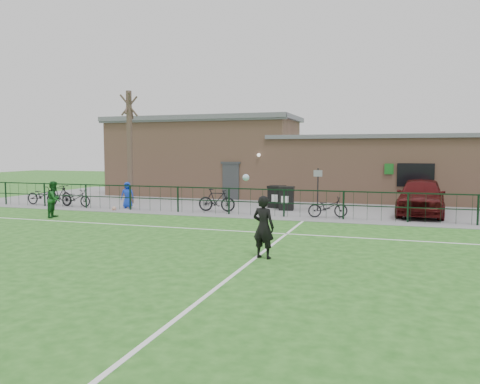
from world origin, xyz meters
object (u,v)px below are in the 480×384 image
(wheelie_bin_right, at_px, (287,199))
(ball_ground, at_px, (114,209))
(car_maroon, at_px, (421,196))
(bicycle_a, at_px, (42,195))
(sign_post, at_px, (318,189))
(outfield_player, at_px, (54,199))
(spectator_child, at_px, (127,195))
(bicycle_d, at_px, (217,200))
(bare_tree, at_px, (130,148))
(bicycle_e, at_px, (328,207))
(bicycle_c, at_px, (76,198))
(wheelie_bin_left, at_px, (277,197))
(bicycle_b, at_px, (59,195))

(wheelie_bin_right, height_order, ball_ground, wheelie_bin_right)
(car_maroon, relative_size, bicycle_a, 2.58)
(sign_post, height_order, ball_ground, sign_post)
(outfield_player, bearing_deg, spectator_child, -34.50)
(car_maroon, height_order, outfield_player, car_maroon)
(ball_ground, bearing_deg, car_maroon, 11.77)
(sign_post, bearing_deg, bicycle_d, -157.95)
(bare_tree, xyz_separation_m, wheelie_bin_right, (8.60, -0.19, -2.47))
(bicycle_e, xyz_separation_m, spectator_child, (-9.82, 0.22, 0.21))
(ball_ground, bearing_deg, spectator_child, 81.28)
(wheelie_bin_right, bearing_deg, bicycle_c, -176.89)
(car_maroon, bearing_deg, spectator_child, -167.39)
(bicycle_d, height_order, spectator_child, spectator_child)
(bicycle_d, bearing_deg, outfield_player, 118.59)
(spectator_child, bearing_deg, bicycle_d, -19.12)
(bare_tree, relative_size, sign_post, 3.00)
(sign_post, bearing_deg, ball_ground, -162.62)
(bare_tree, relative_size, car_maroon, 1.24)
(wheelie_bin_right, bearing_deg, bicycle_d, -159.19)
(bicycle_d, height_order, ball_ground, bicycle_d)
(wheelie_bin_left, relative_size, bicycle_e, 0.60)
(bare_tree, height_order, ball_ground, bare_tree)
(sign_post, bearing_deg, spectator_child, -167.98)
(bicycle_b, bearing_deg, ball_ground, -88.88)
(car_maroon, distance_m, bicycle_a, 18.71)
(bicycle_d, xyz_separation_m, spectator_child, (-4.65, -0.14, 0.12))
(spectator_child, bearing_deg, sign_post, -8.86)
(car_maroon, bearing_deg, bicycle_b, -169.08)
(outfield_player, relative_size, ball_ground, 7.71)
(bare_tree, relative_size, wheelie_bin_right, 5.83)
(wheelie_bin_right, height_order, car_maroon, car_maroon)
(wheelie_bin_right, relative_size, bicycle_b, 0.56)
(sign_post, xyz_separation_m, car_maroon, (4.55, -0.02, -0.18))
(sign_post, relative_size, bicycle_d, 1.14)
(outfield_player, bearing_deg, ball_ground, -37.82)
(bicycle_e, bearing_deg, bicycle_d, 68.99)
(wheelie_bin_left, distance_m, spectator_child, 7.37)
(wheelie_bin_left, xyz_separation_m, bicycle_d, (-2.29, -2.35, 0.02))
(bicycle_a, bearing_deg, bicycle_c, -92.24)
(bicycle_b, distance_m, bicycle_e, 13.83)
(bicycle_e, bearing_deg, outfield_player, 90.39)
(sign_post, distance_m, ball_ground, 9.69)
(bicycle_b, height_order, spectator_child, spectator_child)
(wheelie_bin_left, bearing_deg, ball_ground, -143.71)
(spectator_child, bearing_deg, ball_ground, -119.60)
(bicycle_d, bearing_deg, wheelie_bin_left, -48.62)
(bicycle_a, bearing_deg, bare_tree, -62.07)
(bicycle_a, distance_m, ball_ground, 4.92)
(car_maroon, height_order, bicycle_b, car_maroon)
(wheelie_bin_left, relative_size, bicycle_b, 0.55)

